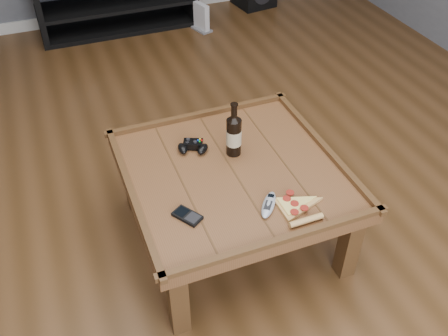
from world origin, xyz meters
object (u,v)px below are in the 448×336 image
object	(u,v)px
media_console	(117,2)
pizza_slice	(296,207)
game_controller	(193,147)
remote_control	(269,205)
smartphone	(187,216)
coffee_table	(233,180)
game_console	(201,18)
beer_bottle	(234,134)

from	to	relation	value
media_console	pizza_slice	world-z (taller)	media_console
game_controller	remote_control	size ratio (longest dim) A/B	0.95
game_controller	smartphone	world-z (taller)	game_controller
coffee_table	game_console	distance (m)	2.54
game_controller	smartphone	distance (m)	0.46
remote_control	media_console	bearing A→B (deg)	128.54
beer_bottle	remote_control	world-z (taller)	beer_bottle
media_console	pizza_slice	xyz separation A→B (m)	(0.16, -3.09, 0.21)
smartphone	game_console	distance (m)	2.84
coffee_table	beer_bottle	distance (m)	0.22
coffee_table	beer_bottle	bearing A→B (deg)	67.05
game_controller	remote_control	xyz separation A→B (m)	(0.18, -0.50, -0.01)
media_console	smartphone	distance (m)	2.99
smartphone	remote_control	size ratio (longest dim) A/B	0.85
coffee_table	game_controller	distance (m)	0.26
game_controller	remote_control	world-z (taller)	game_controller
pizza_slice	remote_control	distance (m)	0.12
remote_control	game_console	xyz separation A→B (m)	(0.63, 2.71, -0.35)
media_console	game_controller	world-z (taller)	media_console
pizza_slice	game_console	size ratio (longest dim) A/B	1.13
pizza_slice	remote_control	xyz separation A→B (m)	(-0.10, 0.06, 0.00)
pizza_slice	smartphone	bearing A→B (deg)	164.14
game_console	smartphone	bearing A→B (deg)	-128.08
media_console	pizza_slice	size ratio (longest dim) A/B	5.02
beer_bottle	remote_control	distance (m)	0.42
coffee_table	game_console	world-z (taller)	coffee_table
beer_bottle	game_console	distance (m)	2.43
game_console	remote_control	bearing A→B (deg)	-120.84
beer_bottle	game_controller	xyz separation A→B (m)	(-0.18, 0.09, -0.09)
pizza_slice	smartphone	distance (m)	0.47
pizza_slice	remote_control	world-z (taller)	pizza_slice
media_console	coffee_table	bearing A→B (deg)	-90.00
remote_control	game_console	world-z (taller)	remote_control
coffee_table	media_console	size ratio (longest dim) A/B	0.74
pizza_slice	media_console	bearing A→B (deg)	92.36
media_console	game_console	size ratio (longest dim) A/B	5.68
smartphone	game_console	xyz separation A→B (m)	(0.98, 2.64, -0.35)
smartphone	remote_control	xyz separation A→B (m)	(0.35, -0.07, 0.00)
coffee_table	game_console	size ratio (longest dim) A/B	4.18
pizza_slice	game_controller	bearing A→B (deg)	116.54
beer_bottle	smartphone	bearing A→B (deg)	-136.02
game_controller	game_console	xyz separation A→B (m)	(0.81, 2.21, -0.36)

